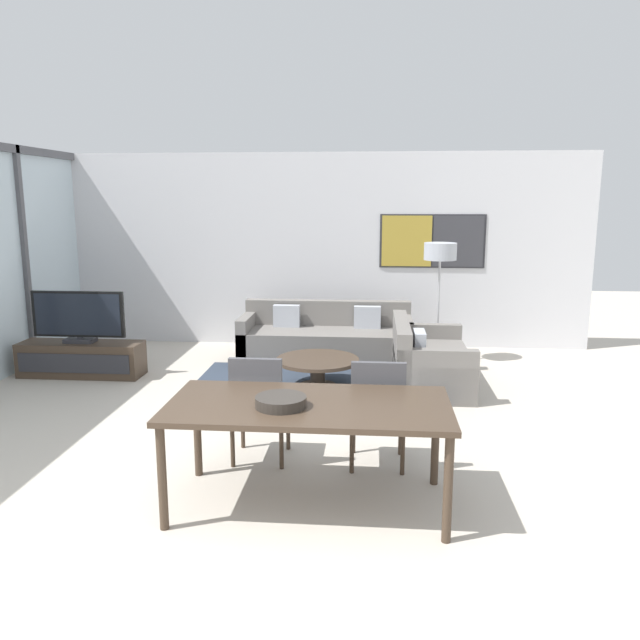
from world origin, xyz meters
TOP-DOWN VIEW (x-y plane):
  - ground_plane at (0.00, 0.00)m, footprint 24.00×24.00m
  - wall_back at (0.05, 6.01)m, footprint 8.06×0.09m
  - area_rug at (0.31, 3.83)m, footprint 2.94×1.97m
  - tv_console at (-2.63, 4.06)m, footprint 1.50×0.44m
  - television at (-2.63, 4.06)m, footprint 1.14×0.20m
  - sofa_main at (0.31, 5.14)m, footprint 2.28×0.85m
  - sofa_side at (1.54, 4.00)m, footprint 0.85×1.49m
  - coffee_table at (0.31, 3.83)m, footprint 0.95×0.95m
  - dining_table at (0.50, 1.02)m, footprint 1.96×0.95m
  - dining_chair_left at (0.02, 1.72)m, footprint 0.46×0.46m
  - dining_chair_centre at (0.98, 1.69)m, footprint 0.46×0.46m
  - fruit_bowl at (0.32, 0.92)m, footprint 0.35×0.35m
  - floor_lamp at (1.79, 5.06)m, footprint 0.42×0.42m

SIDE VIEW (x-z plane):
  - ground_plane at x=0.00m, z-range 0.00..0.00m
  - area_rug at x=0.31m, z-range 0.00..0.01m
  - tv_console at x=-2.63m, z-range 0.00..0.42m
  - coffee_table at x=0.31m, z-range 0.09..0.43m
  - sofa_main at x=0.31m, z-range -0.12..0.65m
  - sofa_side at x=1.54m, z-range -0.12..0.65m
  - dining_chair_left at x=0.02m, z-range 0.05..0.97m
  - dining_chair_centre at x=0.98m, z-range 0.05..0.97m
  - dining_table at x=0.50m, z-range 0.31..1.07m
  - television at x=-2.63m, z-range 0.42..1.05m
  - fruit_bowl at x=0.32m, z-range 0.77..0.84m
  - floor_lamp at x=1.79m, z-range 0.60..2.19m
  - wall_back at x=0.05m, z-range 0.00..2.80m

